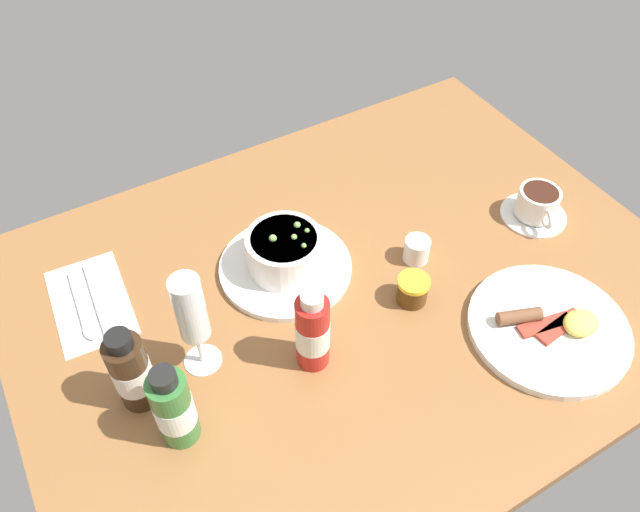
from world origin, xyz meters
The scene contains 11 objects.
ground_plane centered at (0.00, 0.00, -1.50)cm, with size 110.00×84.00×3.00cm, color brown.
porridge_bowl centered at (7.97, -8.56, 3.57)cm, with size 22.78×22.78×8.72cm.
cutlery_setting centered at (39.26, -17.90, 0.26)cm, with size 13.09×20.22×0.90cm.
coffee_cup centered at (-38.22, 2.95, 2.83)cm, with size 12.11×12.25×6.07cm.
creamer_jug centered at (-12.94, 0.45, 2.31)cm, with size 4.46×5.37×5.07cm.
wine_glass centered at (27.49, 1.37, 12.00)cm, with size 5.77×5.77×18.83cm.
jam_jar centered at (-7.00, 7.55, 2.45)cm, with size 5.31×5.31×4.84cm.
sauce_bottle_green centered at (34.64, 10.79, 6.91)cm, with size 5.41×5.41×15.32cm.
sauce_bottle_red centered at (12.79, 9.47, 7.05)cm, with size 5.11×5.11×15.51cm.
sauce_bottle_brown centered at (37.64, 2.59, 6.86)cm, with size 5.55×5.55×15.26cm.
breakfast_plate centered at (-22.19, 23.63, 0.90)cm, with size 25.34×25.34×3.70cm.
Camera 1 is at (37.89, 55.05, 81.33)cm, focal length 34.92 mm.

